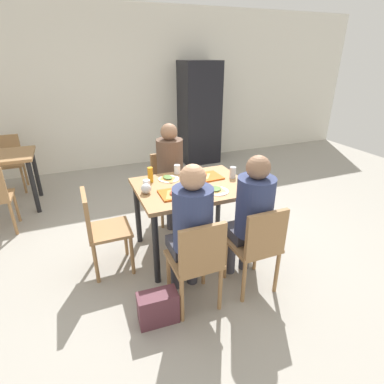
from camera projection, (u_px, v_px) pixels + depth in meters
The scene contains 27 objects.
ground_plane at pixel (192, 249), 3.42m from camera, with size 10.00×10.00×0.02m, color #9E998E.
back_wall at pixel (126, 90), 5.53m from camera, with size 10.00×0.10×2.80m, color silver.
main_table at pixel (192, 194), 3.13m from camera, with size 1.13×0.87×0.78m.
chair_near_left at pixel (198, 259), 2.41m from camera, with size 0.40×0.40×0.86m.
chair_near_right at pixel (258, 244), 2.61m from camera, with size 0.40×0.40×0.86m.
chair_far_side at pixel (168, 181), 3.89m from camera, with size 0.40×0.40×0.86m.
chair_left_end at pixel (99, 226), 2.88m from camera, with size 0.40×0.40×0.86m.
person_in_red at pixel (191, 224), 2.43m from camera, with size 0.32×0.42×1.27m.
person_in_brown_jacket at pixel (252, 212), 2.62m from camera, with size 0.32×0.42×1.27m.
person_far_side at pixel (171, 167), 3.67m from camera, with size 0.32×0.42×1.27m.
tray_red_near at pixel (179, 193), 2.89m from camera, with size 0.36×0.26×0.02m, color #D85914.
tray_red_far at pixel (204, 177), 3.26m from camera, with size 0.36×0.26×0.02m, color #D85914.
paper_plate_center at pixel (169, 179), 3.23m from camera, with size 0.22×0.22×0.01m, color white.
paper_plate_near_edge at pixel (217, 191), 2.94m from camera, with size 0.22×0.22×0.01m, color white.
pizza_slice_a at pixel (177, 193), 2.85m from camera, with size 0.27×0.25×0.02m.
pizza_slice_b at pixel (202, 176), 3.25m from camera, with size 0.23×0.19×0.02m.
pizza_slice_c at pixel (168, 178), 3.23m from camera, with size 0.14×0.19×0.02m.
pizza_slice_d at pixel (215, 189), 2.95m from camera, with size 0.25×0.25×0.02m.
plastic_cup_a at pixel (177, 169), 3.37m from camera, with size 0.07×0.07×0.10m, color white.
plastic_cup_b at pixel (210, 194), 2.76m from camera, with size 0.07×0.07×0.10m, color white.
plastic_cup_c at pixel (147, 185), 2.97m from camera, with size 0.07×0.07×0.10m, color white.
soda_can at pixel (233, 172), 3.25m from camera, with size 0.07×0.07×0.12m, color #B7BCC6.
condiment_bottle at pixel (150, 175), 3.13m from camera, with size 0.06×0.06×0.16m, color orange.
foil_bundle at pixel (146, 189), 2.88m from camera, with size 0.10×0.10×0.10m, color silver.
handbag at pixel (158, 308), 2.43m from camera, with size 0.32×0.16×0.28m, color #592D38.
drink_fridge at pixel (199, 113), 5.87m from camera, with size 0.70×0.60×1.90m, color black.
background_chair_far at pixel (9, 159), 4.73m from camera, with size 0.40×0.40×0.86m.
Camera 1 is at (-1.07, -2.63, 2.00)m, focal length 28.32 mm.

